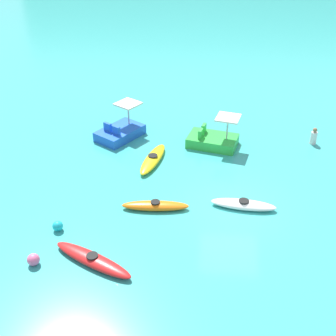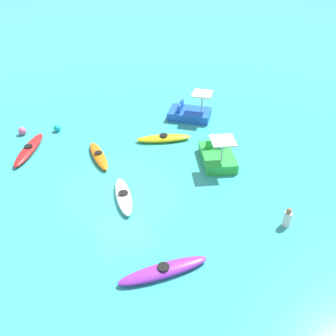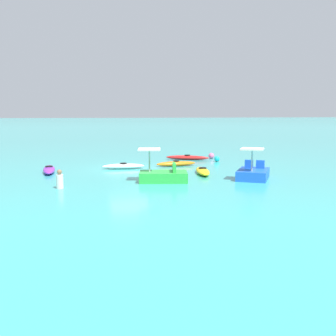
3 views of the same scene
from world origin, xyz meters
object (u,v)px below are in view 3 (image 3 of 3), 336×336
at_px(person_near_shore, 60,180).
at_px(kayak_yellow, 203,171).
at_px(kayak_orange, 176,164).
at_px(buoy_pink, 211,156).
at_px(buoy_cyan, 217,159).
at_px(kayak_red, 187,158).
at_px(pedal_boat_blue, 253,173).
at_px(kayak_white, 123,166).
at_px(kayak_purple, 49,169).
at_px(pedal_boat_green, 163,175).

bearing_deg(person_near_shore, kayak_yellow, -161.34).
height_order(kayak_orange, buoy_pink, buoy_pink).
relative_size(buoy_cyan, person_near_shore, 0.45).
xyz_separation_m(kayak_yellow, kayak_red, (-1.16, -6.94, -0.00)).
bearing_deg(kayak_yellow, pedal_boat_blue, 131.13).
bearing_deg(kayak_white, kayak_purple, 4.99).
distance_m(kayak_purple, person_near_shore, 5.49).
distance_m(kayak_yellow, buoy_pink, 7.87).
height_order(kayak_white, buoy_pink, buoy_pink).
xyz_separation_m(pedal_boat_blue, pedal_boat_green, (4.78, -0.39, 0.00)).
bearing_deg(pedal_boat_green, person_near_shore, 8.17).
xyz_separation_m(kayak_yellow, buoy_cyan, (-2.90, -5.34, 0.04)).
xyz_separation_m(buoy_cyan, person_near_shore, (10.70, 7.97, 0.19)).
relative_size(kayak_yellow, buoy_pink, 6.89).
bearing_deg(kayak_white, kayak_yellow, 142.28).
xyz_separation_m(kayak_red, pedal_boat_blue, (-0.85, 9.24, 0.17)).
xyz_separation_m(kayak_white, kayak_yellow, (-4.12, 3.19, -0.00)).
height_order(buoy_pink, buoy_cyan, buoy_pink).
relative_size(kayak_white, kayak_orange, 0.97).
xyz_separation_m(kayak_purple, person_near_shore, (-0.74, 5.43, 0.22)).
bearing_deg(kayak_yellow, buoy_pink, -113.68).
height_order(kayak_yellow, pedal_boat_green, pedal_boat_green).
relative_size(kayak_red, pedal_boat_blue, 1.13).
relative_size(pedal_boat_green, buoy_pink, 6.17).
height_order(kayak_yellow, person_near_shore, person_near_shore).
relative_size(kayak_purple, buoy_cyan, 8.34).
bearing_deg(kayak_orange, pedal_boat_blue, 113.64).
distance_m(kayak_red, pedal_boat_blue, 9.28).
bearing_deg(person_near_shore, kayak_white, -122.33).
relative_size(kayak_yellow, buoy_cyan, 7.53).
relative_size(pedal_boat_green, person_near_shore, 3.04).
bearing_deg(pedal_boat_green, buoy_pink, -123.05).
xyz_separation_m(kayak_white, buoy_pink, (-7.28, -4.02, 0.05)).
xyz_separation_m(kayak_orange, person_near_shore, (7.21, 6.27, 0.22)).
distance_m(kayak_yellow, kayak_orange, 3.68).
distance_m(kayak_yellow, pedal_boat_blue, 3.06).
height_order(kayak_orange, pedal_boat_green, pedal_boat_green).
relative_size(kayak_yellow, pedal_boat_green, 1.12).
xyz_separation_m(kayak_yellow, kayak_orange, (0.59, -3.64, -0.00)).
bearing_deg(person_near_shore, buoy_pink, -138.09).
height_order(kayak_white, buoy_cyan, buoy_cyan).
xyz_separation_m(pedal_boat_blue, buoy_cyan, (-0.89, -7.64, -0.14)).
bearing_deg(kayak_white, pedal_boat_green, 104.79).
bearing_deg(kayak_yellow, kayak_white, -37.72).
bearing_deg(pedal_boat_green, kayak_white, -75.21).
bearing_deg(pedal_boat_green, kayak_orange, -111.47).
bearing_deg(kayak_yellow, kayak_orange, -80.79).
height_order(kayak_white, kayak_orange, same).
relative_size(kayak_purple, pedal_boat_blue, 1.17).
xyz_separation_m(kayak_purple, buoy_pink, (-11.70, -4.41, 0.05)).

